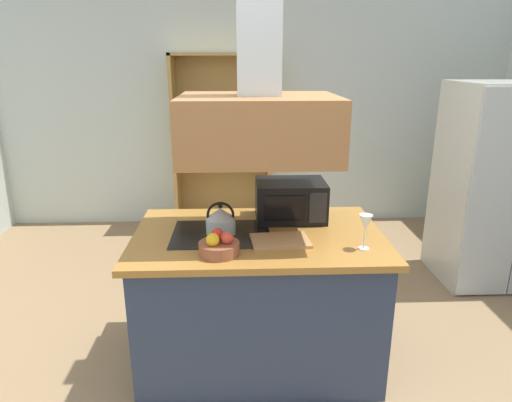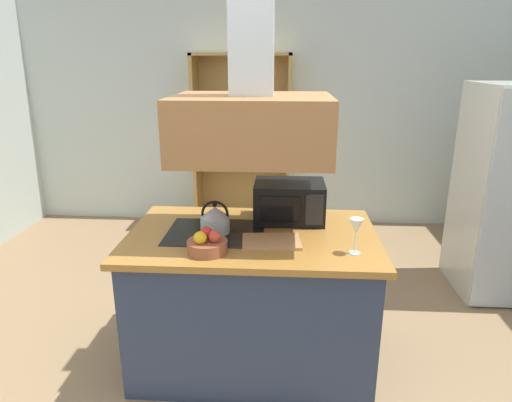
# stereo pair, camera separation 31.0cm
# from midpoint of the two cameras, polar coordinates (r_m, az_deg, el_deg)

# --- Properties ---
(ground_plane) EXTENTS (7.80, 7.80, 0.00)m
(ground_plane) POSITION_cam_midpoint_polar(r_m,az_deg,el_deg) (3.07, 3.90, -21.57)
(ground_plane) COLOR #8A6D4C
(wall_back) EXTENTS (6.00, 0.12, 2.70)m
(wall_back) POSITION_cam_midpoint_polar(r_m,az_deg,el_deg) (5.42, 4.17, 11.31)
(wall_back) COLOR silver
(wall_back) RESTS_ON ground
(kitchen_island) EXTENTS (1.54, 0.99, 0.90)m
(kitchen_island) POSITION_cam_midpoint_polar(r_m,az_deg,el_deg) (3.00, 2.59, -12.12)
(kitchen_island) COLOR #2A364D
(kitchen_island) RESTS_ON ground
(range_hood) EXTENTS (0.90, 0.70, 1.32)m
(range_hood) POSITION_cam_midpoint_polar(r_m,az_deg,el_deg) (2.62, 2.97, 12.08)
(range_hood) COLOR #986437
(dish_cabinet) EXTENTS (1.10, 0.40, 1.99)m
(dish_cabinet) POSITION_cam_midpoint_polar(r_m,az_deg,el_deg) (5.28, -0.05, 6.11)
(dish_cabinet) COLOR #AB8444
(dish_cabinet) RESTS_ON ground
(kettle) EXTENTS (0.18, 0.18, 0.20)m
(kettle) POSITION_cam_midpoint_polar(r_m,az_deg,el_deg) (2.78, -2.03, -2.39)
(kettle) COLOR #B2C4BE
(kettle) RESTS_ON kitchen_island
(cutting_board) EXTENTS (0.36, 0.27, 0.02)m
(cutting_board) POSITION_cam_midpoint_polar(r_m,az_deg,el_deg) (2.66, 5.31, -5.20)
(cutting_board) COLOR #B0804E
(cutting_board) RESTS_ON kitchen_island
(microwave) EXTENTS (0.46, 0.35, 0.26)m
(microwave) POSITION_cam_midpoint_polar(r_m,az_deg,el_deg) (3.01, 7.17, -0.08)
(microwave) COLOR black
(microwave) RESTS_ON kitchen_island
(wine_glass_on_counter) EXTENTS (0.08, 0.08, 0.21)m
(wine_glass_on_counter) POSITION_cam_midpoint_polar(r_m,az_deg,el_deg) (2.56, 15.96, -3.35)
(wine_glass_on_counter) COLOR silver
(wine_glass_on_counter) RESTS_ON kitchen_island
(fruit_bowl) EXTENTS (0.23, 0.23, 0.14)m
(fruit_bowl) POSITION_cam_midpoint_polar(r_m,az_deg,el_deg) (2.52, -2.70, -5.52)
(fruit_bowl) COLOR brown
(fruit_bowl) RESTS_ON kitchen_island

